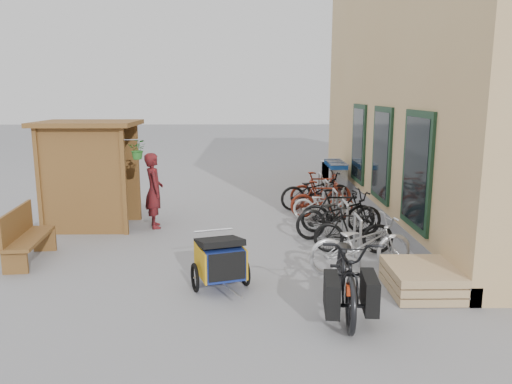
{
  "coord_description": "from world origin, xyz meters",
  "views": [
    {
      "loc": [
        0.36,
        -8.59,
        3.02
      ],
      "look_at": [
        0.5,
        1.5,
        1.0
      ],
      "focal_mm": 35.0,
      "sensor_mm": 36.0,
      "label": 1
    }
  ],
  "objects_px": {
    "person_kiosk": "(154,190)",
    "bike_3": "(338,211)",
    "child_trailer": "(220,258)",
    "bike_0": "(361,244)",
    "kiosk": "(86,160)",
    "bench": "(25,235)",
    "bike_2": "(339,214)",
    "shopping_carts": "(333,172)",
    "cargo_bike": "(347,271)",
    "bike_7": "(321,190)",
    "bike_4": "(325,205)",
    "bike_1": "(353,230)",
    "bike_5": "(322,200)",
    "bike_6": "(316,191)",
    "pallet_stack": "(421,279)"
  },
  "relations": [
    {
      "from": "bike_6",
      "to": "pallet_stack",
      "type": "bearing_deg",
      "value": 176.8
    },
    {
      "from": "bike_0",
      "to": "bike_2",
      "type": "xyz_separation_m",
      "value": [
        -0.01,
        2.03,
        0.02
      ]
    },
    {
      "from": "bike_1",
      "to": "bike_4",
      "type": "relative_size",
      "value": 0.98
    },
    {
      "from": "person_kiosk",
      "to": "bike_3",
      "type": "xyz_separation_m",
      "value": [
        4.08,
        -0.51,
        -0.36
      ]
    },
    {
      "from": "cargo_bike",
      "to": "bike_7",
      "type": "distance_m",
      "value": 6.36
    },
    {
      "from": "bike_3",
      "to": "bike_6",
      "type": "height_order",
      "value": "bike_6"
    },
    {
      "from": "bike_7",
      "to": "cargo_bike",
      "type": "bearing_deg",
      "value": 175.89
    },
    {
      "from": "bike_0",
      "to": "bike_2",
      "type": "distance_m",
      "value": 2.03
    },
    {
      "from": "bike_5",
      "to": "person_kiosk",
      "type": "bearing_deg",
      "value": 106.96
    },
    {
      "from": "child_trailer",
      "to": "person_kiosk",
      "type": "relative_size",
      "value": 0.88
    },
    {
      "from": "bike_1",
      "to": "bike_6",
      "type": "xyz_separation_m",
      "value": [
        -0.24,
        3.64,
        0.05
      ]
    },
    {
      "from": "kiosk",
      "to": "bike_1",
      "type": "xyz_separation_m",
      "value": [
        5.61,
        -1.95,
        -1.1
      ]
    },
    {
      "from": "bike_0",
      "to": "bike_4",
      "type": "distance_m",
      "value": 3.4
    },
    {
      "from": "bike_2",
      "to": "bike_3",
      "type": "bearing_deg",
      "value": -19.11
    },
    {
      "from": "pallet_stack",
      "to": "bike_6",
      "type": "relative_size",
      "value": 0.63
    },
    {
      "from": "child_trailer",
      "to": "person_kiosk",
      "type": "height_order",
      "value": "person_kiosk"
    },
    {
      "from": "kiosk",
      "to": "cargo_bike",
      "type": "relative_size",
      "value": 1.1
    },
    {
      "from": "kiosk",
      "to": "person_kiosk",
      "type": "height_order",
      "value": "kiosk"
    },
    {
      "from": "bike_1",
      "to": "bike_5",
      "type": "distance_m",
      "value": 2.7
    },
    {
      "from": "pallet_stack",
      "to": "bike_4",
      "type": "relative_size",
      "value": 0.78
    },
    {
      "from": "kiosk",
      "to": "bike_4",
      "type": "relative_size",
      "value": 1.62
    },
    {
      "from": "child_trailer",
      "to": "bike_1",
      "type": "height_order",
      "value": "bike_1"
    },
    {
      "from": "cargo_bike",
      "to": "bike_5",
      "type": "xyz_separation_m",
      "value": [
        0.41,
        5.24,
        -0.11
      ]
    },
    {
      "from": "child_trailer",
      "to": "bike_7",
      "type": "distance_m",
      "value": 5.97
    },
    {
      "from": "child_trailer",
      "to": "bike_0",
      "type": "height_order",
      "value": "bike_0"
    },
    {
      "from": "bench",
      "to": "child_trailer",
      "type": "distance_m",
      "value": 3.8
    },
    {
      "from": "bench",
      "to": "bike_4",
      "type": "relative_size",
      "value": 1.05
    },
    {
      "from": "bench",
      "to": "bike_6",
      "type": "bearing_deg",
      "value": 29.26
    },
    {
      "from": "shopping_carts",
      "to": "bike_2",
      "type": "distance_m",
      "value": 5.32
    },
    {
      "from": "person_kiosk",
      "to": "pallet_stack",
      "type": "bearing_deg",
      "value": -146.14
    },
    {
      "from": "shopping_carts",
      "to": "bike_6",
      "type": "height_order",
      "value": "bike_6"
    },
    {
      "from": "child_trailer",
      "to": "bike_6",
      "type": "bearing_deg",
      "value": 49.77
    },
    {
      "from": "child_trailer",
      "to": "bike_3",
      "type": "height_order",
      "value": "bike_3"
    },
    {
      "from": "pallet_stack",
      "to": "bike_1",
      "type": "xyz_separation_m",
      "value": [
        -0.66,
        1.92,
        0.24
      ]
    },
    {
      "from": "child_trailer",
      "to": "bike_0",
      "type": "xyz_separation_m",
      "value": [
        2.36,
        0.71,
        0.01
      ]
    },
    {
      "from": "bike_2",
      "to": "bike_4",
      "type": "bearing_deg",
      "value": -8.86
    },
    {
      "from": "bike_3",
      "to": "shopping_carts",
      "type": "bearing_deg",
      "value": -7.26
    },
    {
      "from": "shopping_carts",
      "to": "bike_3",
      "type": "bearing_deg",
      "value": -98.21
    },
    {
      "from": "pallet_stack",
      "to": "cargo_bike",
      "type": "height_order",
      "value": "cargo_bike"
    },
    {
      "from": "kiosk",
      "to": "bike_1",
      "type": "bearing_deg",
      "value": -19.19
    },
    {
      "from": "bike_7",
      "to": "pallet_stack",
      "type": "bearing_deg",
      "value": -171.88
    },
    {
      "from": "cargo_bike",
      "to": "bike_6",
      "type": "xyz_separation_m",
      "value": [
        0.38,
        6.18,
        -0.07
      ]
    },
    {
      "from": "kiosk",
      "to": "bench",
      "type": "distance_m",
      "value": 2.63
    },
    {
      "from": "pallet_stack",
      "to": "bike_7",
      "type": "height_order",
      "value": "bike_7"
    },
    {
      "from": "bench",
      "to": "bike_7",
      "type": "height_order",
      "value": "bench"
    },
    {
      "from": "pallet_stack",
      "to": "bike_7",
      "type": "xyz_separation_m",
      "value": [
        -0.75,
        5.71,
        0.28
      ]
    },
    {
      "from": "bike_6",
      "to": "bike_7",
      "type": "relative_size",
      "value": 1.18
    },
    {
      "from": "person_kiosk",
      "to": "bike_4",
      "type": "bearing_deg",
      "value": -100.36
    },
    {
      "from": "bench",
      "to": "bike_5",
      "type": "bearing_deg",
      "value": 22.41
    },
    {
      "from": "pallet_stack",
      "to": "bike_4",
      "type": "height_order",
      "value": "bike_4"
    }
  ]
}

